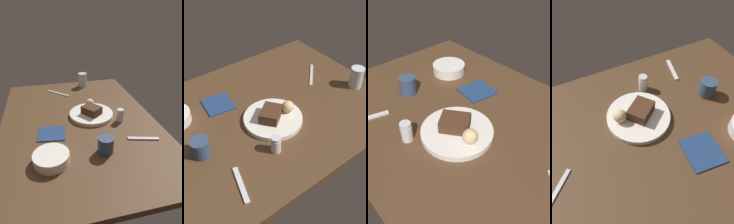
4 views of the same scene
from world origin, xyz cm
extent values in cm
cube|color=#4C331E|center=(0.00, 0.00, 1.50)|extent=(120.00, 84.00, 3.00)
cylinder|color=white|center=(3.19, -7.98, 4.04)|extent=(24.99, 24.99, 2.08)
cube|color=#472819|center=(2.13, -7.90, 7.30)|extent=(12.50, 12.06, 4.45)
sphere|color=#DBC184|center=(10.49, -8.88, 7.66)|extent=(5.17, 5.17, 5.17)
cylinder|color=silver|center=(-6.03, -22.04, 5.99)|extent=(3.95, 3.95, 5.98)
cylinder|color=silver|center=(-6.03, -22.04, 9.58)|extent=(3.75, 3.75, 1.20)
cylinder|color=#334766|center=(-29.21, -6.62, 6.68)|extent=(7.06, 7.06, 7.36)
cube|color=silver|center=(-24.82, -27.07, 3.35)|extent=(5.64, 14.95, 0.70)
cube|color=silver|center=(39.97, 7.60, 3.25)|extent=(14.29, 14.56, 0.50)
cube|color=navy|center=(-10.20, 15.63, 3.30)|extent=(14.11, 14.72, 0.60)
camera|label=1|loc=(-96.13, 16.16, 61.73)|focal=32.48mm
camera|label=2|loc=(-48.59, -77.25, 83.53)|focal=44.50mm
camera|label=3|loc=(47.54, -47.16, 61.39)|focal=38.35mm
camera|label=4|loc=(24.07, 36.36, 66.89)|focal=32.31mm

